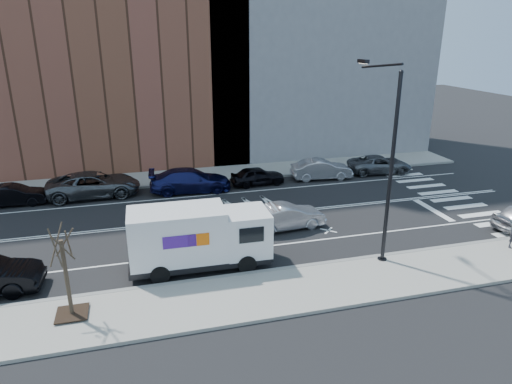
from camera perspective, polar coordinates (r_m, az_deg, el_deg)
ground at (r=27.31m, az=-5.42°, el=-3.43°), size 120.00×120.00×0.00m
sidewalk_near at (r=19.60m, az=-0.86°, el=-12.92°), size 44.00×3.60×0.15m
sidewalk_far at (r=35.49m, az=-7.88°, el=2.03°), size 44.00×3.60×0.15m
curb_near at (r=21.09m, az=-2.08°, el=-10.36°), size 44.00×0.25×0.17m
curb_far at (r=33.78m, az=-7.48°, el=1.17°), size 44.00×0.25×0.17m
crosswalk at (r=33.63m, az=22.51°, el=-0.42°), size 3.00×14.00×0.01m
road_markings at (r=27.31m, az=-5.42°, el=-3.42°), size 40.00×8.60×0.01m
bldg_brick at (r=40.66m, az=-21.89°, el=18.72°), size 26.00×10.00×22.00m
bldg_concrete at (r=43.60m, az=7.06°, el=22.47°), size 20.00×10.00×26.00m
streetlight at (r=21.77m, az=15.99°, el=4.08°), size 0.44×4.02×9.34m
street_tree at (r=19.05m, az=-22.46°, el=-10.77°), size 1.20×1.20×3.75m
fedex_van at (r=21.39m, az=-7.19°, el=-5.57°), size 6.63×2.45×3.01m
far_parked_b at (r=33.07m, az=-28.05°, el=-0.35°), size 4.08×1.44×1.34m
far_parked_c at (r=32.57m, az=-19.61°, el=0.88°), size 6.11×2.98×1.67m
far_parked_d at (r=32.00m, az=-8.20°, el=1.47°), size 5.73×2.64×1.62m
far_parked_e at (r=33.13m, az=0.20°, el=2.03°), size 3.99×1.82×1.33m
far_parked_f at (r=34.80m, az=8.19°, el=2.83°), size 4.67×2.00×1.50m
far_parked_g at (r=37.29m, az=15.21°, el=3.36°), size 5.18×2.85×1.37m
driving_sedan at (r=25.78m, az=3.85°, el=-3.08°), size 4.49×1.95×1.44m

